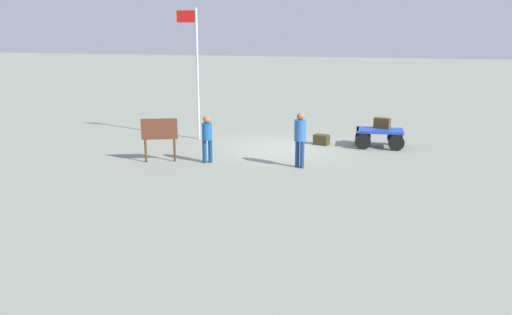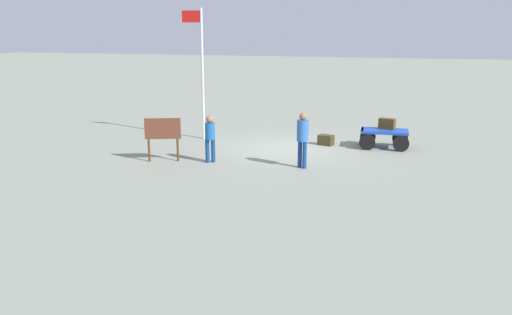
% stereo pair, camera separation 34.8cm
% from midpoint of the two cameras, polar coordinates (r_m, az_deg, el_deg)
% --- Properties ---
extents(ground_plane, '(120.00, 120.00, 0.00)m').
position_cam_midpoint_polar(ground_plane, '(20.42, 3.68, 0.93)').
color(ground_plane, gray).
extents(luggage_cart, '(1.86, 1.19, 0.70)m').
position_cam_midpoint_polar(luggage_cart, '(21.05, 13.81, 2.26)').
color(luggage_cart, '#1E42AF').
rests_on(luggage_cart, ground).
extents(suitcase_tan, '(0.66, 0.45, 0.40)m').
position_cam_midpoint_polar(suitcase_tan, '(21.21, 14.14, 3.49)').
color(suitcase_tan, '#493315').
rests_on(suitcase_tan, luggage_cart).
extents(suitcase_dark, '(0.65, 0.53, 0.39)m').
position_cam_midpoint_polar(suitcase_dark, '(21.19, 7.86, 1.84)').
color(suitcase_dark, '#3D331A').
rests_on(suitcase_dark, ground).
extents(worker_lead, '(0.51, 0.51, 1.82)m').
position_cam_midpoint_polar(worker_lead, '(17.51, 5.52, 2.37)').
color(worker_lead, navy).
rests_on(worker_lead, ground).
extents(worker_trailing, '(0.46, 0.46, 1.61)m').
position_cam_midpoint_polar(worker_trailing, '(18.22, -4.34, 2.38)').
color(worker_trailing, navy).
rests_on(worker_trailing, ground).
extents(flagpole, '(0.86, 0.10, 5.20)m').
position_cam_midpoint_polar(flagpole, '(21.93, -5.42, 9.68)').
color(flagpole, silver).
rests_on(flagpole, ground).
extents(signboard, '(1.17, 0.47, 1.49)m').
position_cam_midpoint_polar(signboard, '(18.55, -9.30, 2.67)').
color(signboard, '#4C3319').
rests_on(signboard, ground).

